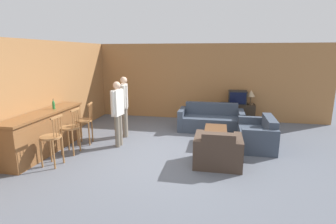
{
  "coord_description": "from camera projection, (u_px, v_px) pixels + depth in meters",
  "views": [
    {
      "loc": [
        1.08,
        -5.38,
        2.31
      ],
      "look_at": [
        -0.15,
        0.88,
        0.85
      ],
      "focal_mm": 28.0,
      "sensor_mm": 36.0,
      "label": 1
    }
  ],
  "objects": [
    {
      "name": "table_lamp",
      "position": [
        251.0,
        94.0,
        8.5
      ],
      "size": [
        0.25,
        0.25,
        0.47
      ],
      "color": "brown",
      "rests_on": "tv_unit"
    },
    {
      "name": "bottle",
      "position": [
        54.0,
        104.0,
        6.29
      ],
      "size": [
        0.06,
        0.06,
        0.25
      ],
      "color": "#2D7F3D",
      "rests_on": "bar_counter"
    },
    {
      "name": "coffee_table",
      "position": [
        216.0,
        131.0,
        6.68
      ],
      "size": [
        0.55,
        0.91,
        0.41
      ],
      "color": "brown",
      "rests_on": "ground_plane"
    },
    {
      "name": "bar_chair_mid",
      "position": [
        70.0,
        130.0,
        6.01
      ],
      "size": [
        0.42,
        0.42,
        1.07
      ],
      "color": "#996638",
      "rests_on": "ground_plane"
    },
    {
      "name": "bar_chair_far",
      "position": [
        85.0,
        123.0,
        6.67
      ],
      "size": [
        0.5,
        0.5,
        1.07
      ],
      "color": "#996638",
      "rests_on": "ground_plane"
    },
    {
      "name": "wall_left",
      "position": [
        67.0,
        88.0,
        7.48
      ],
      "size": [
        0.08,
        8.73,
        2.6
      ],
      "color": "#9E6B3D",
      "rests_on": "ground_plane"
    },
    {
      "name": "person_by_counter",
      "position": [
        118.0,
        110.0,
        6.41
      ],
      "size": [
        0.2,
        0.5,
        1.63
      ],
      "color": "#756B5B",
      "rests_on": "ground_plane"
    },
    {
      "name": "loveseat_right",
      "position": [
        258.0,
        135.0,
        6.51
      ],
      "size": [
        0.81,
        1.38,
        0.76
      ],
      "color": "#384251",
      "rests_on": "ground_plane"
    },
    {
      "name": "bar_chair_near",
      "position": [
        52.0,
        140.0,
        5.35
      ],
      "size": [
        0.43,
        0.43,
        1.07
      ],
      "color": "#996638",
      "rests_on": "ground_plane"
    },
    {
      "name": "tv_unit",
      "position": [
        236.0,
        113.0,
        8.73
      ],
      "size": [
        1.14,
        0.48,
        0.64
      ],
      "color": "#2D2319",
      "rests_on": "ground_plane"
    },
    {
      "name": "ground_plane",
      "position": [
        167.0,
        158.0,
        5.86
      ],
      "size": [
        24.0,
        24.0,
        0.0
      ],
      "primitive_type": "plane",
      "color": "#565B66"
    },
    {
      "name": "person_by_window",
      "position": [
        125.0,
        103.0,
        7.18
      ],
      "size": [
        0.3,
        0.55,
        1.67
      ],
      "color": "#756B5B",
      "rests_on": "ground_plane"
    },
    {
      "name": "couch_far",
      "position": [
        211.0,
        121.0,
        7.9
      ],
      "size": [
        1.91,
        0.88,
        0.79
      ],
      "color": "#384251",
      "rests_on": "ground_plane"
    },
    {
      "name": "wall_back",
      "position": [
        188.0,
        82.0,
        9.14
      ],
      "size": [
        9.4,
        0.08,
        2.6
      ],
      "color": "#9E6B3D",
      "rests_on": "ground_plane"
    },
    {
      "name": "bar_counter",
      "position": [
        46.0,
        132.0,
        6.11
      ],
      "size": [
        0.55,
        2.48,
        0.97
      ],
      "color": "brown",
      "rests_on": "ground_plane"
    },
    {
      "name": "armchair_near",
      "position": [
        218.0,
        152.0,
        5.43
      ],
      "size": [
        0.97,
        0.84,
        0.77
      ],
      "color": "#423328",
      "rests_on": "ground_plane"
    },
    {
      "name": "tv",
      "position": [
        237.0,
        97.0,
        8.61
      ],
      "size": [
        0.58,
        0.42,
        0.44
      ],
      "color": "black",
      "rests_on": "tv_unit"
    }
  ]
}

